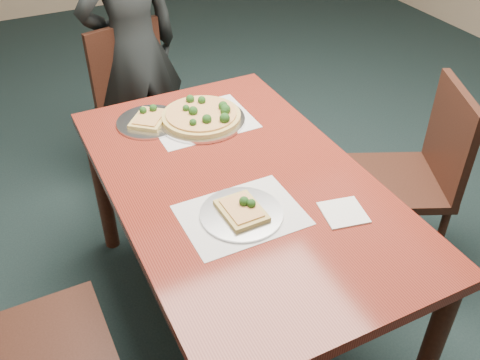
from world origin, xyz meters
name	(u,v)px	position (x,y,z in m)	size (l,w,h in m)	color
ground	(285,252)	(0.00, 0.00, 0.00)	(8.00, 8.00, 0.00)	black
dining_table	(240,200)	(-0.37, -0.24, 0.66)	(0.90, 1.50, 0.75)	#5E1A12
chair_far	(141,102)	(-0.41, 0.90, 0.52)	(0.50, 0.50, 0.91)	black
chair_left	(12,348)	(-1.25, -0.42, 0.52)	(0.42, 0.42, 0.91)	black
chair_right	(417,170)	(0.50, -0.25, 0.52)	(0.56, 0.56, 0.91)	black
diner	(133,50)	(-0.38, 1.03, 0.76)	(0.56, 0.36, 1.52)	black
placemat_main	(202,121)	(-0.34, 0.20, 0.75)	(0.42, 0.32, 0.00)	white
placemat_near	(241,215)	(-0.46, -0.42, 0.75)	(0.40, 0.30, 0.00)	white
pizza_pan	(202,116)	(-0.33, 0.20, 0.77)	(0.37, 0.37, 0.08)	silver
slice_plate_near	(242,212)	(-0.46, -0.42, 0.76)	(0.28, 0.28, 0.06)	silver
slice_plate_far	(150,120)	(-0.54, 0.29, 0.76)	(0.28, 0.28, 0.06)	silver
napkin	(343,213)	(-0.14, -0.56, 0.75)	(0.14, 0.14, 0.01)	white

